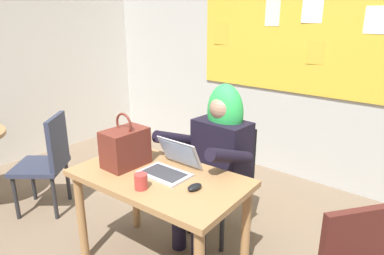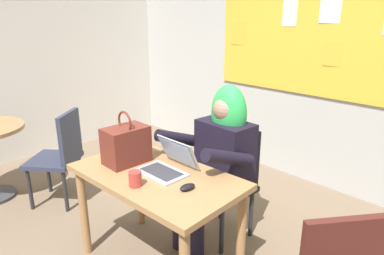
{
  "view_description": "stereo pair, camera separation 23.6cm",
  "coord_description": "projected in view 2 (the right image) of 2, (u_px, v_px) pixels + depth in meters",
  "views": [
    {
      "loc": [
        1.44,
        -1.34,
        1.72
      ],
      "look_at": [
        -0.01,
        0.37,
        0.99
      ],
      "focal_mm": 32.1,
      "sensor_mm": 36.0,
      "label": 1
    },
    {
      "loc": [
        1.61,
        -1.18,
        1.72
      ],
      "look_at": [
        -0.01,
        0.37,
        0.99
      ],
      "focal_mm": 32.1,
      "sensor_mm": 36.0,
      "label": 2
    }
  ],
  "objects": [
    {
      "name": "laptop",
      "position": [
        168.0,
        164.0,
        2.28
      ],
      "size": [
        0.33,
        0.31,
        0.21
      ],
      "rotation": [
        0.0,
        0.0,
        0.02
      ],
      "color": "#B7B7BC",
      "rests_on": "desk_main"
    },
    {
      "name": "person_costumed",
      "position": [
        219.0,
        153.0,
        2.59
      ],
      "size": [
        0.61,
        0.62,
        1.25
      ],
      "rotation": [
        0.0,
        0.0,
        -1.61
      ],
      "color": "black",
      "rests_on": "ground"
    },
    {
      "name": "handbag",
      "position": [
        126.0,
        145.0,
        2.39
      ],
      "size": [
        0.2,
        0.3,
        0.38
      ],
      "rotation": [
        0.0,
        0.0,
        0.07
      ],
      "color": "maroon",
      "rests_on": "desk_main"
    },
    {
      "name": "chair_at_desk",
      "position": [
        229.0,
        176.0,
        2.74
      ],
      "size": [
        0.44,
        0.44,
        0.9
      ],
      "rotation": [
        0.0,
        0.0,
        -1.62
      ],
      "color": "black",
      "rests_on": "ground"
    },
    {
      "name": "desk_main",
      "position": [
        156.0,
        189.0,
        2.29
      ],
      "size": [
        1.19,
        0.72,
        0.73
      ],
      "rotation": [
        0.0,
        0.0,
        0.06
      ],
      "color": "#A37547",
      "rests_on": "ground"
    },
    {
      "name": "wall_back_bulletin",
      "position": [
        321.0,
        42.0,
        3.35
      ],
      "size": [
        5.64,
        2.24,
        2.94
      ],
      "color": "#B2B2AD",
      "rests_on": "ground"
    },
    {
      "name": "coffee_mug",
      "position": [
        135.0,
        179.0,
        2.08
      ],
      "size": [
        0.08,
        0.08,
        0.09
      ],
      "primitive_type": "cylinder",
      "color": "#B23833",
      "rests_on": "desk_main"
    },
    {
      "name": "computer_mouse",
      "position": [
        187.0,
        187.0,
        2.05
      ],
      "size": [
        0.07,
        0.11,
        0.03
      ],
      "primitive_type": "ellipsoid",
      "rotation": [
        0.0,
        0.0,
        -0.09
      ],
      "color": "black",
      "rests_on": "desk_main"
    },
    {
      "name": "chair_spare_by_window",
      "position": [
        61.0,
        153.0,
        3.19
      ],
      "size": [
        0.59,
        0.59,
        0.9
      ],
      "rotation": [
        0.0,
        0.0,
        3.84
      ],
      "color": "#2D3347",
      "rests_on": "ground"
    }
  ]
}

